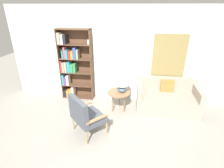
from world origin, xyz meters
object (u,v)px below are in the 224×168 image
couch (166,98)px  table_lamp (122,83)px  bookshelf (72,66)px  side_table (119,94)px  armchair (84,114)px

couch → table_lamp: size_ratio=3.90×
bookshelf → side_table: bookshelf is taller
couch → side_table: size_ratio=2.70×
side_table → armchair: bearing=-120.4°
bookshelf → table_lamp: 1.65m
bookshelf → couch: (2.76, -0.31, -0.72)m
couch → armchair: bearing=-144.7°
bookshelf → armchair: size_ratio=2.25×
bookshelf → armchair: 1.94m
bookshelf → table_lamp: size_ratio=5.04×
bookshelf → side_table: (1.46, -0.60, -0.52)m
armchair → couch: (1.94, 1.37, -0.22)m
side_table → couch: bearing=12.5°
armchair → side_table: (0.64, 1.08, -0.02)m
armchair → table_lamp: 1.36m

